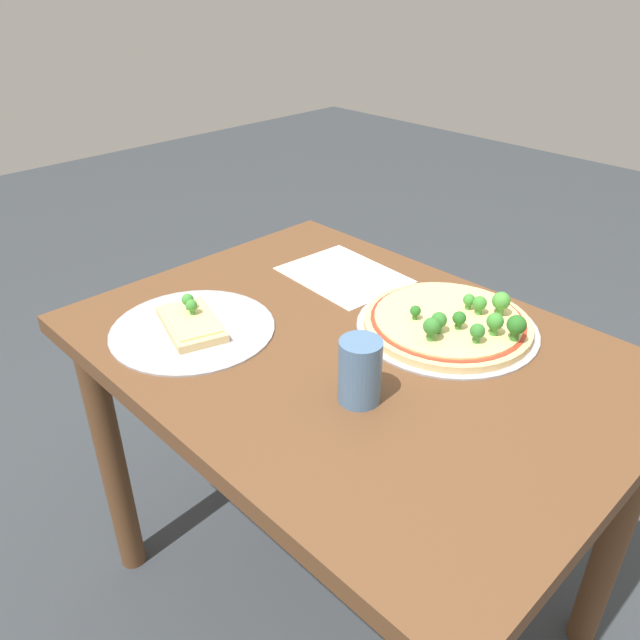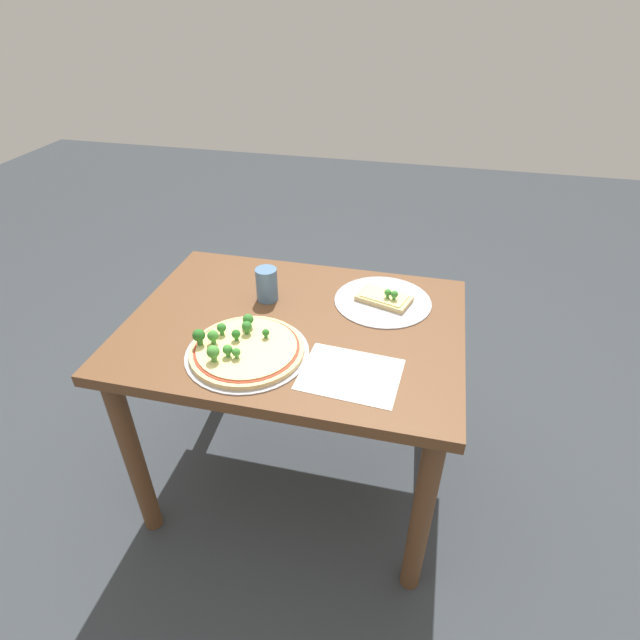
{
  "view_description": "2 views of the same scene",
  "coord_description": "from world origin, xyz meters",
  "views": [
    {
      "loc": [
        0.65,
        -0.72,
        1.34
      ],
      "look_at": [
        -0.08,
        -0.0,
        0.74
      ],
      "focal_mm": 35.0,
      "sensor_mm": 36.0,
      "label": 1
    },
    {
      "loc": [
        -0.36,
        1.19,
        1.59
      ],
      "look_at": [
        -0.08,
        -0.0,
        0.74
      ],
      "focal_mm": 28.0,
      "sensor_mm": 36.0,
      "label": 2
    }
  ],
  "objects": [
    {
      "name": "pizza_tray_whole",
      "position": [
        0.09,
        0.17,
        0.74
      ],
      "size": [
        0.35,
        0.35,
        0.07
      ],
      "color": "#A3A3A8",
      "rests_on": "dining_table"
    },
    {
      "name": "drinking_cup",
      "position": [
        0.12,
        -0.11,
        0.78
      ],
      "size": [
        0.07,
        0.07,
        0.11
      ],
      "primitive_type": "cylinder",
      "color": "#4C7099",
      "rests_on": "dining_table"
    },
    {
      "name": "pizza_tray_slice",
      "position": [
        -0.25,
        -0.18,
        0.73
      ],
      "size": [
        0.31,
        0.31,
        0.06
      ],
      "color": "#A3A3A8",
      "rests_on": "dining_table"
    },
    {
      "name": "paper_menu",
      "position": [
        -0.21,
        0.2,
        0.72
      ],
      "size": [
        0.27,
        0.22,
        0.0
      ],
      "primitive_type": "cube",
      "rotation": [
        0.0,
        0.0,
        -0.07
      ],
      "color": "white",
      "rests_on": "dining_table"
    },
    {
      "name": "ground_plane",
      "position": [
        0.0,
        0.0,
        0.0
      ],
      "size": [
        8.0,
        8.0,
        0.0
      ],
      "primitive_type": "plane",
      "color": "#33383D"
    },
    {
      "name": "dining_table",
      "position": [
        0.0,
        0.0,
        0.61
      ],
      "size": [
        1.01,
        0.75,
        0.72
      ],
      "color": "brown",
      "rests_on": "ground_plane"
    }
  ]
}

